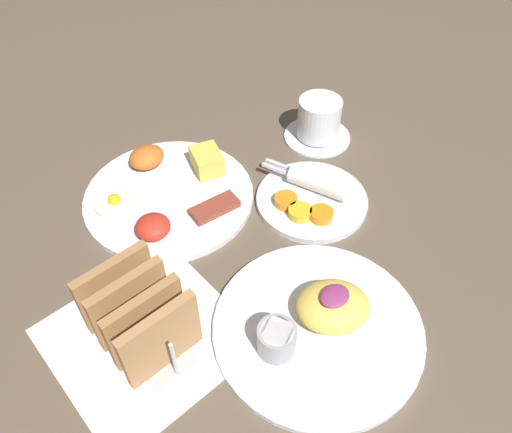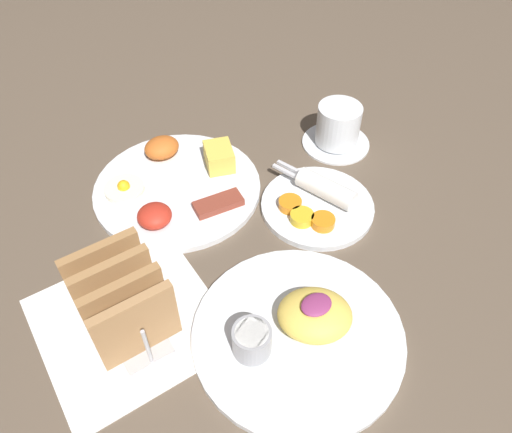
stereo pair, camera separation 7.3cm
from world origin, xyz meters
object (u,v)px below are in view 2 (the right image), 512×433
Objects in this scene: plate_breakfast at (177,184)px; toast_rack at (122,299)px; plate_condiments at (318,203)px; plate_foreground at (298,330)px; coffee_cup at (338,128)px.

plate_breakfast is 1.82× the size of toast_rack.
plate_foreground is at bearing -134.31° from plate_condiments.
coffee_cup reaches higher than plate_foreground.
plate_condiments is 0.72× the size of plate_foreground.
plate_foreground is 2.23× the size of coffee_cup.
plate_breakfast is 2.25× the size of coffee_cup.
plate_condiments is 1.60× the size of coffee_cup.
plate_foreground is (-0.16, -0.16, 0.00)m from plate_condiments.
plate_condiments is at bearing -139.66° from coffee_cup.
plate_foreground is 0.22m from toast_rack.
coffee_cup is (0.29, 0.27, 0.02)m from plate_foreground.
plate_foreground is at bearing -89.61° from plate_breakfast.
plate_foreground is at bearing -38.72° from toast_rack.
plate_breakfast is 1.41× the size of plate_condiments.
plate_condiments is 1.29× the size of toast_rack.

